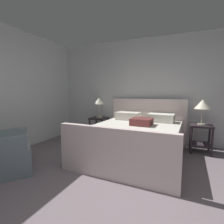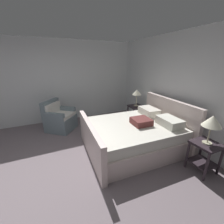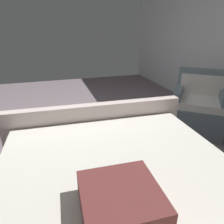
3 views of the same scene
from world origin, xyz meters
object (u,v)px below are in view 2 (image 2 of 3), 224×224
(bed, at_px, (134,134))
(nightstand_left, at_px, (136,111))
(nightstand_right, at_px, (205,152))
(table_lamp_right, at_px, (212,122))
(table_lamp_left, at_px, (137,93))
(armchair, at_px, (59,119))

(bed, height_order, nightstand_left, bed)
(bed, relative_size, nightstand_left, 3.72)
(nightstand_right, relative_size, table_lamp_right, 1.13)
(bed, distance_m, table_lamp_left, 1.65)
(nightstand_left, bearing_deg, bed, -33.83)
(table_lamp_right, distance_m, table_lamp_left, 2.48)
(armchair, bearing_deg, bed, 41.57)
(table_lamp_right, distance_m, nightstand_left, 2.56)
(bed, relative_size, nightstand_right, 3.72)
(bed, distance_m, nightstand_left, 1.50)
(armchair, bearing_deg, table_lamp_left, 77.98)
(nightstand_right, bearing_deg, armchair, -142.67)
(nightstand_right, distance_m, table_lamp_left, 2.56)
(nightstand_right, height_order, armchair, armchair)
(table_lamp_right, bearing_deg, bed, -149.61)
(nightstand_right, bearing_deg, table_lamp_right, 82.87)
(bed, height_order, armchair, bed)
(table_lamp_left, bearing_deg, nightstand_left, -75.96)
(table_lamp_right, bearing_deg, nightstand_left, 177.52)
(nightstand_left, height_order, armchair, armchair)
(nightstand_left, bearing_deg, table_lamp_right, -2.48)
(nightstand_right, height_order, table_lamp_right, table_lamp_right)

